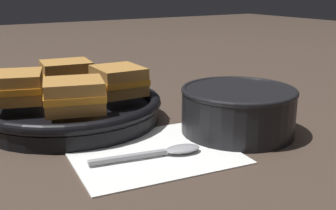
{
  "coord_description": "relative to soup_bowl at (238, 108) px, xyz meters",
  "views": [
    {
      "loc": [
        -0.33,
        -0.53,
        0.22
      ],
      "look_at": [
        0.01,
        0.01,
        0.04
      ],
      "focal_mm": 45.0,
      "sensor_mm": 36.0,
      "label": 1
    }
  ],
  "objects": [
    {
      "name": "soup_bowl",
      "position": [
        0.0,
        0.0,
        0.0
      ],
      "size": [
        0.17,
        0.17,
        0.07
      ],
      "color": "black",
      "rests_on": "ground_plane"
    },
    {
      "name": "napkin",
      "position": [
        -0.15,
        -0.0,
        -0.04
      ],
      "size": [
        0.24,
        0.21,
        0.0
      ],
      "color": "white",
      "rests_on": "ground_plane"
    },
    {
      "name": "sandwich_near_left",
      "position": [
        -0.27,
        0.21,
        0.02
      ],
      "size": [
        0.1,
        0.11,
        0.05
      ],
      "rotation": [
        0.0,
        0.0,
        4.39
      ],
      "color": "#B27A38",
      "rests_on": "skillet"
    },
    {
      "name": "skillet",
      "position": [
        -0.2,
        0.19,
        -0.02
      ],
      "size": [
        0.35,
        0.35,
        0.04
      ],
      "color": "black",
      "rests_on": "ground_plane"
    },
    {
      "name": "sandwich_far_left",
      "position": [
        -0.12,
        0.17,
        0.02
      ],
      "size": [
        0.08,
        0.09,
        0.05
      ],
      "rotation": [
        0.0,
        0.0,
        7.83
      ],
      "color": "#B27A38",
      "rests_on": "skillet"
    },
    {
      "name": "ground_plane",
      "position": [
        -0.09,
        0.07,
        -0.04
      ],
      "size": [
        4.0,
        4.0,
        0.0
      ],
      "primitive_type": "plane",
      "color": "#47382D"
    },
    {
      "name": "sandwich_near_right",
      "position": [
        -0.22,
        0.11,
        0.02
      ],
      "size": [
        0.1,
        0.1,
        0.05
      ],
      "rotation": [
        0.0,
        0.0,
        6.0
      ],
      "color": "#B27A38",
      "rests_on": "skillet"
    },
    {
      "name": "sandwich_far_right",
      "position": [
        -0.18,
        0.26,
        0.02
      ],
      "size": [
        0.1,
        0.09,
        0.05
      ],
      "rotation": [
        0.0,
        0.0,
        9.29
      ],
      "color": "#B27A38",
      "rests_on": "skillet"
    },
    {
      "name": "spoon",
      "position": [
        -0.14,
        -0.02,
        -0.03
      ],
      "size": [
        0.15,
        0.04,
        0.01
      ],
      "rotation": [
        0.0,
        0.0,
        -0.18
      ],
      "color": "#9E9EA3",
      "rests_on": "napkin"
    }
  ]
}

